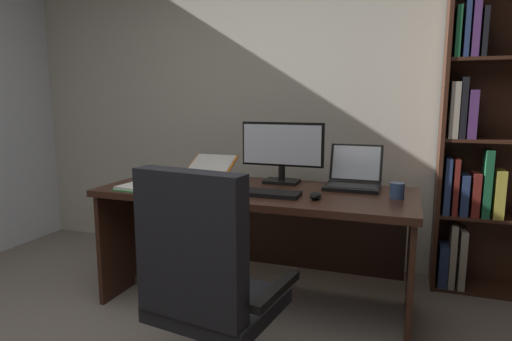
{
  "coord_description": "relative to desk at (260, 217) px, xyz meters",
  "views": [
    {
      "loc": [
        0.93,
        -1.0,
        1.29
      ],
      "look_at": [
        0.1,
        1.39,
        0.87
      ],
      "focal_mm": 30.53,
      "sensor_mm": 36.0,
      "label": 1
    }
  ],
  "objects": [
    {
      "name": "office_chair",
      "position": [
        0.09,
        -0.95,
        -0.12
      ],
      "size": [
        0.66,
        0.6,
        1.02
      ],
      "rotation": [
        0.0,
        0.0,
        -0.15
      ],
      "color": "black",
      "rests_on": "ground"
    },
    {
      "name": "bookshelf",
      "position": [
        1.43,
        0.62,
        0.43
      ],
      "size": [
        0.97,
        0.28,
        2.04
      ],
      "color": "#381E14",
      "rests_on": "ground"
    },
    {
      "name": "laptop",
      "position": [
        0.55,
        0.17,
        0.25
      ],
      "size": [
        0.33,
        0.33,
        0.25
      ],
      "color": "black",
      "rests_on": "desk"
    },
    {
      "name": "monitor",
      "position": [
        0.1,
        0.16,
        0.4
      ],
      "size": [
        0.54,
        0.16,
        0.39
      ],
      "color": "black",
      "rests_on": "desk"
    },
    {
      "name": "notepad",
      "position": [
        -0.28,
        -0.0,
        0.2
      ],
      "size": [
        0.19,
        0.23,
        0.01
      ],
      "primitive_type": "cube",
      "rotation": [
        0.0,
        0.0,
        0.18
      ],
      "color": "white",
      "rests_on": "desk"
    },
    {
      "name": "desk",
      "position": [
        0.0,
        0.0,
        0.0
      ],
      "size": [
        1.89,
        0.74,
        0.74
      ],
      "color": "#381E14",
      "rests_on": "ground"
    },
    {
      "name": "pen",
      "position": [
        -0.26,
        -0.0,
        0.21
      ],
      "size": [
        0.14,
        0.04,
        0.01
      ],
      "primitive_type": "cylinder",
      "rotation": [
        0.0,
        1.57,
        -0.27
      ],
      "color": "black",
      "rests_on": "notepad"
    },
    {
      "name": "computer_mouse",
      "position": [
        0.4,
        -0.22,
        0.22
      ],
      "size": [
        0.06,
        0.1,
        0.04
      ],
      "primitive_type": "ellipsoid",
      "color": "black",
      "rests_on": "desk"
    },
    {
      "name": "keyboard",
      "position": [
        0.1,
        -0.22,
        0.21
      ],
      "size": [
        0.42,
        0.15,
        0.02
      ],
      "primitive_type": "cube",
      "color": "black",
      "rests_on": "desk"
    },
    {
      "name": "wall_back",
      "position": [
        -0.08,
        0.83,
        0.89
      ],
      "size": [
        5.13,
        0.12,
        2.88
      ],
      "primitive_type": "cube",
      "color": "beige",
      "rests_on": "ground"
    },
    {
      "name": "open_binder",
      "position": [
        -0.58,
        -0.27,
        0.21
      ],
      "size": [
        0.43,
        0.35,
        0.02
      ],
      "rotation": [
        0.0,
        0.0,
        -0.1
      ],
      "color": "green",
      "rests_on": "desk"
    },
    {
      "name": "coffee_mug",
      "position": [
        0.82,
        -0.06,
        0.24
      ],
      "size": [
        0.08,
        0.08,
        0.09
      ],
      "primitive_type": "cylinder",
      "color": "#334C7A",
      "rests_on": "desk"
    },
    {
      "name": "reading_stand_with_book",
      "position": [
        -0.44,
        0.23,
        0.27
      ],
      "size": [
        0.32,
        0.29,
        0.14
      ],
      "color": "black",
      "rests_on": "desk"
    }
  ]
}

